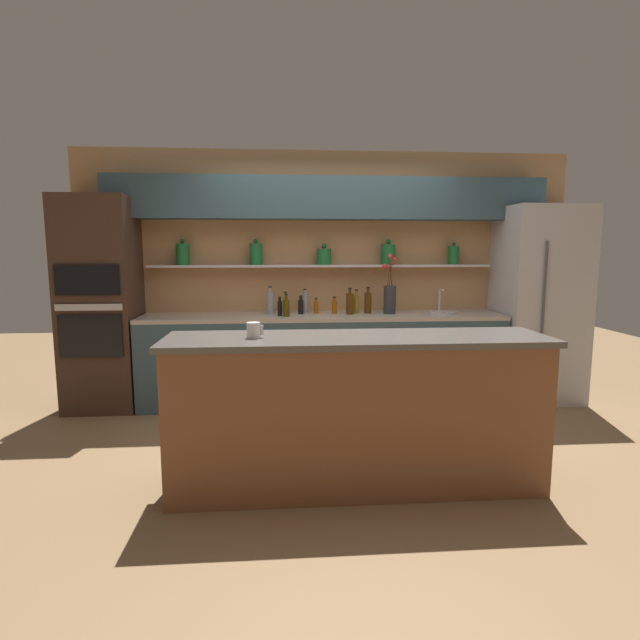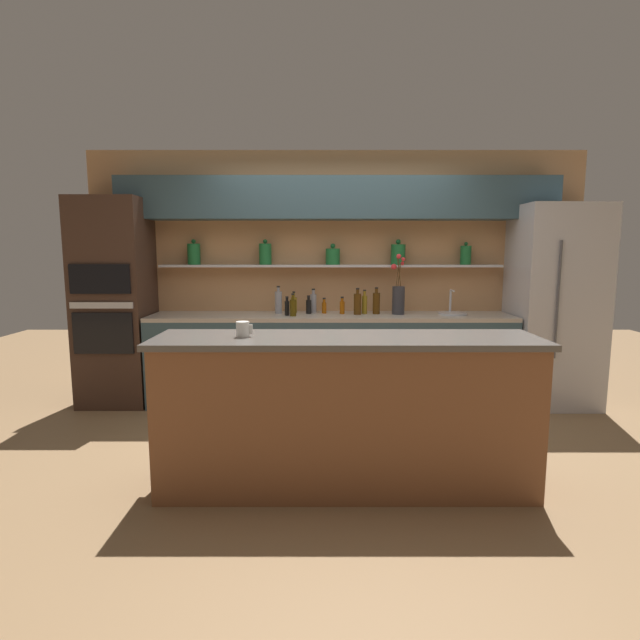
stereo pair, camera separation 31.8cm
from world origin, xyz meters
name	(u,v)px [view 2 (the right image)]	position (x,y,z in m)	size (l,w,h in m)	color
ground_plane	(341,448)	(0.00, 0.00, 0.00)	(12.00, 12.00, 0.00)	olive
back_wall_unit	(336,252)	(0.00, 1.53, 1.55)	(5.20, 0.44, 2.60)	tan
back_counter_unit	(330,359)	(-0.06, 1.24, 0.46)	(3.67, 0.62, 0.92)	#334C56
island_counter	(346,413)	(0.00, -0.65, 0.51)	(2.48, 0.61, 1.02)	brown
refrigerator	(554,306)	(2.20, 1.20, 1.01)	(0.81, 0.73, 2.01)	#B7B7BC
oven_tower	(115,303)	(-2.26, 1.24, 1.04)	(0.68, 0.64, 2.09)	#3D281E
flower_vase	(398,297)	(0.63, 1.26, 1.10)	(0.14, 0.13, 0.61)	#2D2D33
sink_fixture	(452,312)	(1.18, 1.25, 0.94)	(0.29, 0.29, 0.25)	#B7B7BC
bottle_spirit_0	(357,304)	(0.21, 1.23, 1.03)	(0.08, 0.08, 0.27)	#4C2D0C
bottle_oil_1	(364,304)	(0.29, 1.30, 1.02)	(0.05, 0.05, 0.25)	olive
bottle_sauce_2	(287,307)	(-0.50, 1.17, 1.00)	(0.05, 0.05, 0.19)	black
bottle_spirit_3	(376,303)	(0.41, 1.30, 1.03)	(0.07, 0.07, 0.28)	#4C2D0C
bottle_oil_4	(294,304)	(-0.45, 1.37, 1.01)	(0.06, 0.06, 0.23)	olive
bottle_sauce_5	(342,307)	(0.06, 1.29, 0.99)	(0.05, 0.05, 0.18)	#9E4C0A
bottle_spirit_6	(278,302)	(-0.60, 1.33, 1.04)	(0.07, 0.07, 0.28)	gray
bottle_sauce_7	(324,307)	(-0.13, 1.34, 0.99)	(0.05, 0.05, 0.16)	#9E4C0A
bottle_spirit_8	(313,303)	(-0.24, 1.39, 1.03)	(0.06, 0.06, 0.25)	gray
bottle_oil_9	(293,307)	(-0.44, 1.11, 1.01)	(0.06, 0.06, 0.23)	#47380A
bottle_sauce_10	(308,306)	(-0.29, 1.30, 1.00)	(0.06, 0.06, 0.19)	black
coffee_mug	(243,329)	(-0.67, -0.66, 1.07)	(0.10, 0.08, 0.10)	silver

